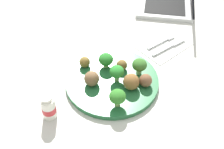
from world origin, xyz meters
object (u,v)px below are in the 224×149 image
Objects in this scene: meatball_back_left at (131,82)px; meatball_mid_right at (85,62)px; knife at (170,46)px; plate at (112,81)px; broccoli_floret_mid_left at (117,72)px; meatball_mid_left at (122,65)px; napkin at (164,45)px; yogurt_bottle at (49,108)px; broccoli_floret_near_rim at (106,60)px; meatball_center at (92,79)px; broccoli_floret_front_right at (118,97)px; broccoli_floret_back_right at (140,65)px; fork at (162,41)px; meatball_back_right at (146,80)px.

meatball_mid_right is (-0.06, 0.16, -0.01)m from meatball_back_left.
meatball_mid_right reaches higher than knife.
broccoli_floret_mid_left reaches higher than plate.
meatball_mid_left and meatball_mid_right have the same top height.
yogurt_bottle is at bearing -175.55° from napkin.
meatball_back_left is at bearing -67.26° from plate.
napkin is 0.02m from knife.
broccoli_floret_near_rim is 1.07× the size of meatball_center.
napkin is (0.22, 0.09, -0.04)m from meatball_back_left.
napkin is at bearing 22.67° from broccoli_floret_front_right.
broccoli_floret_front_right reaches higher than napkin.
meatball_center is 0.26× the size of napkin.
broccoli_floret_front_right is at bearing -160.87° from knife.
broccoli_floret_back_right is (0.13, 0.06, -0.00)m from broccoli_floret_front_right.
napkin is (0.28, -0.06, -0.03)m from meatball_mid_right.
yogurt_bottle reaches higher than meatball_back_left.
knife is at bearing -0.35° from meatball_center.
meatball_center is at bearing 179.32° from meatball_mid_left.
meatball_center is at bearing -107.53° from meatball_mid_right.
plate is 3.69× the size of yogurt_bottle.
broccoli_floret_near_rim is 0.12m from meatball_back_left.
broccoli_floret_near_rim is 0.63× the size of yogurt_bottle.
broccoli_floret_front_right is 0.32× the size of napkin.
broccoli_floret_back_right is at bearing -13.39° from broccoli_floret_mid_left.
broccoli_floret_back_right is 0.31× the size of napkin.
broccoli_floret_near_rim is at bearing 170.82° from knife.
broccoli_floret_back_right is 0.11m from broccoli_floret_near_rim.
meatball_back_left is 0.33× the size of knife.
broccoli_floret_near_rim is at bearing 174.85° from napkin.
meatball_back_left is 1.06× the size of meatball_center.
fork is at bearing 93.38° from knife.
broccoli_floret_back_right is 0.06m from meatball_mid_left.
napkin is at bearing 20.68° from broccoli_floret_back_right.
broccoli_floret_mid_left is 0.70× the size of yogurt_bottle.
knife is at bearing -0.17° from meatball_mid_left.
meatball_back_left reaches higher than meatball_mid_left.
broccoli_floret_back_right is 0.19m from napkin.
meatball_back_right is 0.28m from yogurt_bottle.
plate is at bearing -171.94° from napkin.
broccoli_floret_mid_left reaches higher than broccoli_floret_near_rim.
fork is (0.25, 0.06, -0.04)m from broccoli_floret_mid_left.
meatball_mid_right is 0.23× the size of knife.
napkin is at bearing -5.15° from broccoli_floret_near_rim.
yogurt_bottle reaches higher than fork.
meatball_mid_left is at bearing 98.88° from meatball_back_right.
fork is (0.24, -0.00, -0.04)m from broccoli_floret_near_rim.
napkin is at bearing 22.79° from meatball_back_left.
yogurt_bottle reaches higher than plate.
meatball_center reaches higher than plate.
meatball_back_right is at bearing -60.08° from meatball_mid_right.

